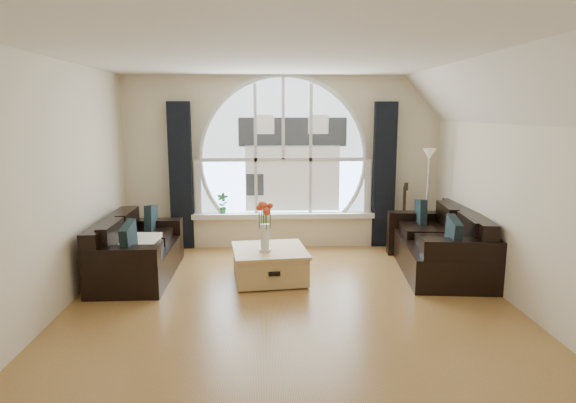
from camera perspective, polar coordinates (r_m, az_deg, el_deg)
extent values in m
cube|color=brown|center=(5.57, 0.40, -12.38)|extent=(5.00, 5.50, 0.01)
cube|color=silver|center=(5.17, 0.44, 16.45)|extent=(5.00, 5.50, 0.01)
cube|color=beige|center=(7.93, -0.57, 4.51)|extent=(5.00, 0.01, 2.70)
cube|color=beige|center=(2.52, 3.54, -8.03)|extent=(5.00, 0.01, 2.70)
cube|color=beige|center=(5.66, -25.78, 1.18)|extent=(0.01, 5.50, 2.70)
cube|color=beige|center=(5.88, 25.57, 1.50)|extent=(0.01, 5.50, 2.70)
cube|color=silver|center=(5.69, 23.63, 11.51)|extent=(0.92, 5.50, 0.72)
cube|color=silver|center=(7.87, -0.56, 6.48)|extent=(2.60, 0.06, 2.15)
cube|color=white|center=(7.96, -0.53, -1.59)|extent=(2.90, 0.22, 0.08)
cube|color=white|center=(7.84, -0.56, 6.47)|extent=(2.76, 0.08, 2.15)
cube|color=silver|center=(7.87, 0.54, 5.57)|extent=(1.70, 0.02, 1.50)
cube|color=black|center=(7.94, -12.17, 2.84)|extent=(0.35, 0.12, 2.30)
cube|color=black|center=(8.04, 10.95, 2.97)|extent=(0.35, 0.12, 2.30)
cube|color=black|center=(6.81, -16.81, -5.02)|extent=(0.89, 1.76, 0.78)
cube|color=black|center=(7.03, 16.83, -4.54)|extent=(1.13, 1.99, 0.84)
cube|color=tan|center=(6.45, -2.13, -7.03)|extent=(1.03, 1.03, 0.45)
cube|color=silver|center=(6.64, -17.12, -4.53)|extent=(0.59, 0.59, 0.10)
cube|color=white|center=(6.21, -2.69, -2.22)|extent=(0.24, 0.24, 0.70)
cube|color=#B2B2B2|center=(7.86, 15.65, 0.03)|extent=(0.24, 0.24, 1.60)
cube|color=olive|center=(8.11, 13.04, -1.49)|extent=(0.40, 0.31, 1.06)
imported|color=#1E6023|center=(7.94, -7.50, -0.18)|extent=(0.18, 0.13, 0.33)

